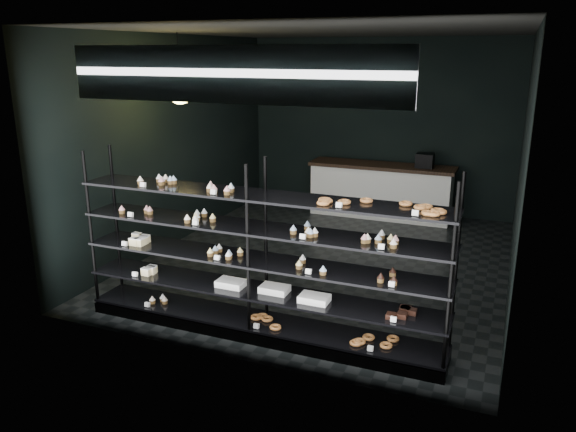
% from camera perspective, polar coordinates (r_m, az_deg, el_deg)
% --- Properties ---
extents(room, '(5.01, 6.01, 3.20)m').
position_cam_1_polar(room, '(7.90, 4.22, 6.54)').
color(room, black).
rests_on(room, ground).
extents(display_shelf, '(4.00, 0.50, 1.91)m').
position_cam_1_polar(display_shelf, '(5.97, -3.27, -6.47)').
color(display_shelf, black).
rests_on(display_shelf, room).
extents(signage, '(3.30, 0.05, 0.50)m').
position_cam_1_polar(signage, '(5.08, -6.15, 14.10)').
color(signage, '#0B1838').
rests_on(signage, room).
extents(pendant_lamp, '(0.35, 0.35, 0.91)m').
position_cam_1_polar(pendant_lamp, '(7.68, -10.92, 12.41)').
color(pendant_lamp, black).
rests_on(pendant_lamp, room).
extents(service_counter, '(2.62, 0.65, 1.23)m').
position_cam_1_polar(service_counter, '(10.43, 9.46, 2.62)').
color(service_counter, silver).
rests_on(service_counter, room).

